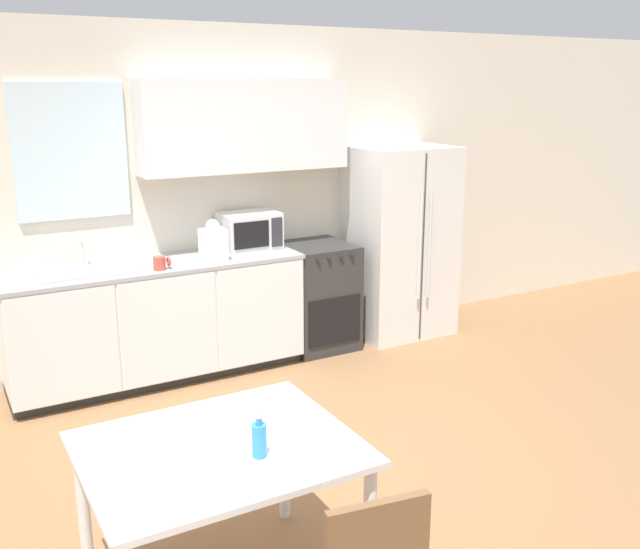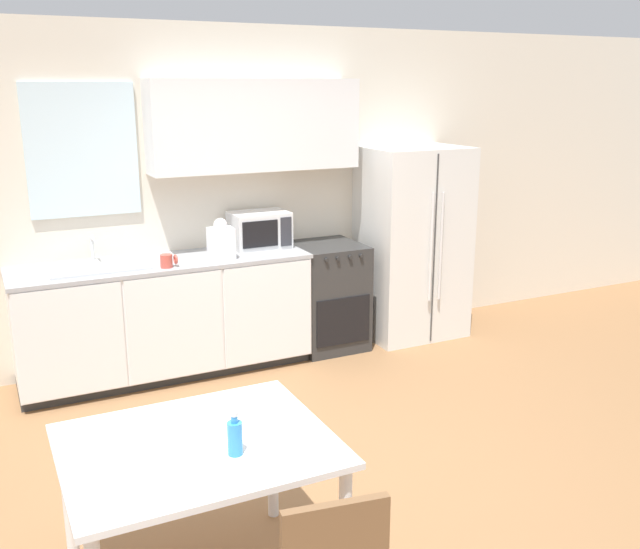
# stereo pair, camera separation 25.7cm
# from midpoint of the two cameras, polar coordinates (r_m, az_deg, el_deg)

# --- Properties ---
(ground_plane) EXTENTS (12.00, 12.00, 0.00)m
(ground_plane) POSITION_cam_midpoint_polar(r_m,az_deg,el_deg) (4.36, -3.21, -15.86)
(ground_plane) COLOR olive
(wall_back) EXTENTS (12.00, 0.38, 2.70)m
(wall_back) POSITION_cam_midpoint_polar(r_m,az_deg,el_deg) (5.84, -12.16, 6.96)
(wall_back) COLOR beige
(wall_back) RESTS_ON ground_plane
(kitchen_counter) EXTENTS (2.25, 0.64, 0.92)m
(kitchen_counter) POSITION_cam_midpoint_polar(r_m,az_deg,el_deg) (5.68, -14.12, -3.61)
(kitchen_counter) COLOR #333333
(kitchen_counter) RESTS_ON ground_plane
(oven_range) EXTENTS (0.57, 0.63, 0.91)m
(oven_range) POSITION_cam_midpoint_polar(r_m,az_deg,el_deg) (6.18, -1.44, -1.73)
(oven_range) COLOR #2D2D2D
(oven_range) RESTS_ON ground_plane
(refrigerator) EXTENTS (0.88, 0.72, 1.71)m
(refrigerator) POSITION_cam_midpoint_polar(r_m,az_deg,el_deg) (6.48, 5.28, 2.63)
(refrigerator) COLOR silver
(refrigerator) RESTS_ON ground_plane
(kitchen_sink) EXTENTS (0.71, 0.46, 0.20)m
(kitchen_sink) POSITION_cam_midpoint_polar(r_m,az_deg,el_deg) (5.46, -19.32, 0.39)
(kitchen_sink) COLOR #B7BABC
(kitchen_sink) RESTS_ON kitchen_counter
(microwave) EXTENTS (0.47, 0.34, 0.30)m
(microwave) POSITION_cam_midpoint_polar(r_m,az_deg,el_deg) (5.88, -6.91, 3.51)
(microwave) COLOR silver
(microwave) RESTS_ON kitchen_counter
(coffee_mug) EXTENTS (0.12, 0.09, 0.10)m
(coffee_mug) POSITION_cam_midpoint_polar(r_m,az_deg,el_deg) (5.34, -14.00, 0.89)
(coffee_mug) COLOR #BF4C3F
(coffee_mug) RESTS_ON kitchen_counter
(grocery_bag_0) EXTENTS (0.20, 0.18, 0.32)m
(grocery_bag_0) POSITION_cam_midpoint_polar(r_m,az_deg,el_deg) (5.53, -9.87, 2.55)
(grocery_bag_0) COLOR white
(grocery_bag_0) RESTS_ON kitchen_counter
(dining_table) EXTENTS (1.14, 0.93, 0.74)m
(dining_table) POSITION_cam_midpoint_polar(r_m,az_deg,el_deg) (3.22, -10.39, -14.89)
(dining_table) COLOR white
(dining_table) RESTS_ON ground_plane
(drink_bottle) EXTENTS (0.06, 0.06, 0.19)m
(drink_bottle) POSITION_cam_midpoint_polar(r_m,az_deg,el_deg) (3.03, -7.38, -12.95)
(drink_bottle) COLOR #338CD8
(drink_bottle) RESTS_ON dining_table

